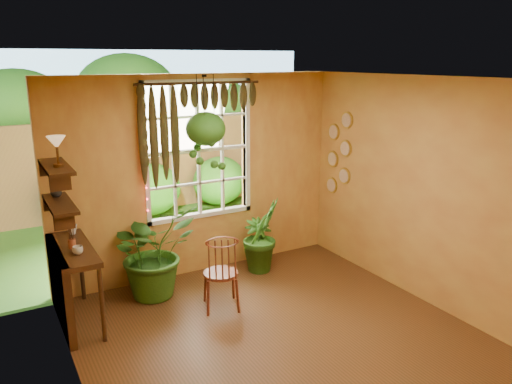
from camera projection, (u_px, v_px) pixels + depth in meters
floor at (290, 346)px, 5.16m from camera, size 4.50×4.50×0.00m
ceiling at (295, 79)px, 4.46m from camera, size 4.50×4.50×0.00m
wall_back at (200, 176)px, 6.70m from camera, size 4.00×0.00×4.00m
wall_left at (77, 263)px, 3.86m from camera, size 0.00×4.50×4.50m
wall_right at (437, 196)px, 5.76m from camera, size 0.00×4.50×4.50m
window at (198, 150)px, 6.64m from camera, size 1.52×0.10×1.86m
valance_vine at (194, 108)px, 6.35m from camera, size 1.70×0.12×1.10m
string_lights at (144, 153)px, 6.19m from camera, size 0.03×0.03×1.54m
wall_plates at (339, 154)px, 7.20m from camera, size 0.04×0.32×1.10m
counter_ledge at (65, 279)px, 5.45m from camera, size 0.40×1.20×0.90m
shelf_lower at (60, 204)px, 5.25m from camera, size 0.25×0.90×0.04m
shelf_upper at (56, 167)px, 5.15m from camera, size 0.25×0.90×0.04m
backyard at (125, 135)px, 10.72m from camera, size 14.00×10.00×12.00m
windsor_chair at (221, 283)px, 5.88m from camera, size 0.52×0.53×1.10m
potted_plant_left at (154, 251)px, 6.15m from camera, size 1.24×1.13×1.17m
potted_plant_mid at (262, 235)px, 6.91m from camera, size 0.69×0.63×1.03m
potted_plant_right at (257, 243)px, 7.08m from camera, size 0.41×0.41×0.70m
hanging_basket at (206, 133)px, 6.25m from camera, size 0.50×0.50×1.23m
cup_a at (78, 250)px, 5.21m from camera, size 0.14×0.14×0.09m
cup_b at (72, 229)px, 5.80m from camera, size 0.15×0.15×0.11m
brush_jar at (71, 238)px, 5.36m from camera, size 0.08×0.08×0.29m
shelf_vase at (56, 191)px, 5.45m from camera, size 0.14×0.14×0.12m
tiffany_lamp at (57, 144)px, 5.01m from camera, size 0.19×0.19×0.31m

